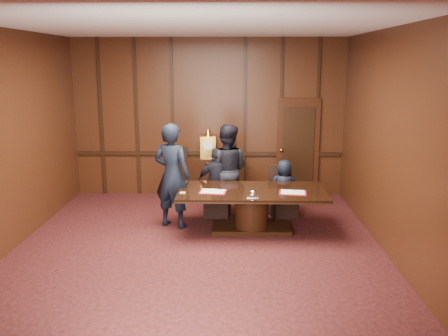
% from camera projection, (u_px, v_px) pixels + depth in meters
% --- Properties ---
extents(room, '(7.00, 7.04, 3.50)m').
position_uv_depth(room, '(201.00, 145.00, 7.28)').
color(room, black).
rests_on(room, ground).
extents(sideboard, '(1.60, 0.45, 1.54)m').
position_uv_depth(sideboard, '(208.00, 176.00, 10.60)').
color(sideboard, black).
rests_on(sideboard, ground).
extents(conference_table, '(2.62, 1.32, 0.76)m').
position_uv_depth(conference_table, '(252.00, 203.00, 8.44)').
color(conference_table, black).
rests_on(conference_table, ground).
extents(folder_left, '(0.49, 0.38, 0.02)m').
position_uv_depth(folder_left, '(213.00, 192.00, 8.25)').
color(folder_left, '#B31025').
rests_on(folder_left, conference_table).
extents(folder_right, '(0.50, 0.38, 0.02)m').
position_uv_depth(folder_right, '(293.00, 192.00, 8.19)').
color(folder_right, '#B31025').
rests_on(folder_right, conference_table).
extents(inkstand, '(0.20, 0.14, 0.12)m').
position_uv_depth(inkstand, '(253.00, 194.00, 7.93)').
color(inkstand, white).
rests_on(inkstand, conference_table).
extents(notepad, '(0.10, 0.07, 0.01)m').
position_uv_depth(notepad, '(183.00, 193.00, 8.18)').
color(notepad, '#D5CD68').
rests_on(notepad, conference_table).
extents(chair_left, '(0.52, 0.52, 0.99)m').
position_uv_depth(chair_left, '(217.00, 201.00, 9.36)').
color(chair_left, black).
rests_on(chair_left, ground).
extents(chair_right, '(0.59, 0.59, 0.99)m').
position_uv_depth(chair_right, '(283.00, 201.00, 9.32)').
color(chair_right, black).
rests_on(chair_right, ground).
extents(signatory_left, '(0.80, 0.33, 1.36)m').
position_uv_depth(signatory_left, '(217.00, 183.00, 9.20)').
color(signatory_left, black).
rests_on(signatory_left, ground).
extents(signatory_right, '(0.58, 0.40, 1.15)m').
position_uv_depth(signatory_right, '(284.00, 189.00, 9.19)').
color(signatory_right, black).
rests_on(signatory_right, ground).
extents(witness_left, '(0.82, 0.69, 1.92)m').
position_uv_depth(witness_left, '(172.00, 176.00, 8.57)').
color(witness_left, black).
rests_on(witness_left, ground).
extents(witness_right, '(0.97, 0.81, 1.80)m').
position_uv_depth(witness_right, '(227.00, 170.00, 9.30)').
color(witness_right, black).
rests_on(witness_right, ground).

